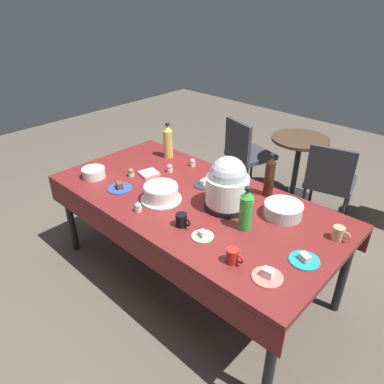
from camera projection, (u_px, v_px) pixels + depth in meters
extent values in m
plane|color=brown|center=(192.00, 275.00, 2.99)|extent=(9.00, 9.00, 0.00)
cube|color=maroon|center=(192.00, 200.00, 2.63)|extent=(2.20, 1.10, 0.04)
cylinder|color=black|center=(70.00, 216.00, 3.13)|extent=(0.06, 0.06, 0.71)
cylinder|color=black|center=(271.00, 361.00, 1.91)|extent=(0.06, 0.06, 0.71)
cylinder|color=black|center=(152.00, 180.00, 3.72)|extent=(0.06, 0.06, 0.71)
cylinder|color=black|center=(344.00, 272.00, 2.51)|extent=(0.06, 0.06, 0.71)
cube|color=maroon|center=(135.00, 246.00, 2.34)|extent=(2.20, 0.01, 0.18)
cube|color=maroon|center=(236.00, 187.00, 3.03)|extent=(2.20, 0.01, 0.18)
cylinder|color=silver|center=(161.00, 199.00, 2.60)|extent=(0.30, 0.30, 0.01)
cylinder|color=white|center=(161.00, 192.00, 2.57)|extent=(0.25, 0.25, 0.10)
cylinder|color=white|center=(161.00, 186.00, 2.54)|extent=(0.24, 0.24, 0.01)
cylinder|color=black|center=(226.00, 204.00, 2.50)|extent=(0.31, 0.31, 0.04)
cylinder|color=white|center=(227.00, 190.00, 2.45)|extent=(0.30, 0.30, 0.20)
sphere|color=#B2BCC1|center=(228.00, 175.00, 2.39)|extent=(0.25, 0.25, 0.25)
cylinder|color=#B2C6BC|center=(283.00, 210.00, 2.40)|extent=(0.26, 0.26, 0.09)
cylinder|color=silver|center=(94.00, 173.00, 2.89)|extent=(0.18, 0.18, 0.08)
cylinder|color=#2D2D33|center=(204.00, 185.00, 2.79)|extent=(0.16, 0.16, 0.01)
cube|color=white|center=(204.00, 182.00, 2.78)|extent=(0.04, 0.06, 0.04)
cylinder|color=#E07266|center=(267.00, 277.00, 1.90)|extent=(0.17, 0.17, 0.01)
cube|color=white|center=(268.00, 273.00, 1.88)|extent=(0.06, 0.05, 0.05)
cylinder|color=#2D4CB2|center=(120.00, 188.00, 2.74)|extent=(0.18, 0.18, 0.01)
cube|color=brown|center=(120.00, 185.00, 2.72)|extent=(0.08, 0.07, 0.05)
cylinder|color=#8CA87F|center=(203.00, 236.00, 2.21)|extent=(0.14, 0.14, 0.01)
cube|color=white|center=(203.00, 234.00, 2.20)|extent=(0.06, 0.05, 0.03)
cylinder|color=teal|center=(304.00, 260.00, 2.01)|extent=(0.17, 0.17, 0.01)
cube|color=beige|center=(305.00, 257.00, 2.00)|extent=(0.07, 0.06, 0.04)
cylinder|color=beige|center=(170.00, 170.00, 2.99)|extent=(0.05, 0.05, 0.03)
sphere|color=pink|center=(170.00, 167.00, 2.98)|extent=(0.05, 0.05, 0.05)
cylinder|color=beige|center=(131.00, 174.00, 2.92)|extent=(0.05, 0.05, 0.03)
sphere|color=brown|center=(131.00, 171.00, 2.91)|extent=(0.05, 0.05, 0.05)
cylinder|color=beige|center=(192.00, 164.00, 3.09)|extent=(0.05, 0.05, 0.03)
sphere|color=pink|center=(192.00, 161.00, 3.07)|extent=(0.05, 0.05, 0.05)
cylinder|color=beige|center=(138.00, 209.00, 2.46)|extent=(0.05, 0.05, 0.03)
sphere|color=#6BC6B2|center=(138.00, 206.00, 2.45)|extent=(0.05, 0.05, 0.05)
cylinder|color=gold|center=(168.00, 144.00, 3.20)|extent=(0.09, 0.09, 0.25)
cone|color=gold|center=(167.00, 128.00, 3.13)|extent=(0.08, 0.08, 0.05)
cylinder|color=black|center=(167.00, 124.00, 3.11)|extent=(0.04, 0.04, 0.02)
cylinder|color=#33190F|center=(269.00, 179.00, 2.60)|extent=(0.07, 0.07, 0.26)
cone|color=#33190F|center=(272.00, 159.00, 2.52)|extent=(0.06, 0.06, 0.05)
cylinder|color=black|center=(272.00, 155.00, 2.50)|extent=(0.03, 0.03, 0.02)
cylinder|color=green|center=(246.00, 213.00, 2.24)|extent=(0.09, 0.09, 0.23)
cone|color=green|center=(247.00, 194.00, 2.17)|extent=(0.08, 0.08, 0.05)
cylinder|color=black|center=(248.00, 189.00, 2.15)|extent=(0.04, 0.04, 0.02)
cylinder|color=#B2231E|center=(232.00, 256.00, 1.99)|extent=(0.07, 0.07, 0.09)
torus|color=#B2231E|center=(239.00, 259.00, 1.96)|extent=(0.06, 0.01, 0.06)
cylinder|color=tan|center=(338.00, 233.00, 2.17)|extent=(0.07, 0.07, 0.09)
torus|color=tan|center=(346.00, 236.00, 2.14)|extent=(0.06, 0.01, 0.06)
cylinder|color=black|center=(181.00, 220.00, 2.30)|extent=(0.08, 0.08, 0.09)
torus|color=black|center=(187.00, 222.00, 2.26)|extent=(0.06, 0.01, 0.06)
cube|color=pink|center=(149.00, 174.00, 2.94)|extent=(0.17, 0.17, 0.02)
cube|color=#333338|center=(251.00, 155.00, 4.10)|extent=(0.55, 0.55, 0.05)
cube|color=#333338|center=(238.00, 140.00, 3.90)|extent=(0.41, 0.16, 0.40)
cylinder|color=black|center=(272.00, 175.00, 4.15)|extent=(0.04, 0.04, 0.40)
cylinder|color=black|center=(252.00, 163.00, 4.44)|extent=(0.04, 0.04, 0.40)
cylinder|color=black|center=(246.00, 183.00, 3.99)|extent=(0.04, 0.04, 0.40)
cylinder|color=black|center=(227.00, 170.00, 4.27)|extent=(0.04, 0.04, 0.40)
cube|color=#333338|center=(330.00, 182.00, 3.54)|extent=(0.53, 0.53, 0.05)
cube|color=#333338|center=(330.00, 169.00, 3.27)|extent=(0.42, 0.14, 0.40)
cylinder|color=black|center=(349.00, 198.00, 3.71)|extent=(0.04, 0.04, 0.40)
cylinder|color=black|center=(312.00, 189.00, 3.87)|extent=(0.04, 0.04, 0.40)
cylinder|color=black|center=(342.00, 215.00, 3.42)|extent=(0.04, 0.04, 0.40)
cylinder|color=black|center=(302.00, 205.00, 3.59)|extent=(0.04, 0.04, 0.40)
cylinder|color=#473323|center=(300.00, 139.00, 3.76)|extent=(0.60, 0.60, 0.03)
cylinder|color=black|center=(296.00, 169.00, 3.93)|extent=(0.06, 0.06, 0.67)
cylinder|color=black|center=(291.00, 196.00, 4.10)|extent=(0.44, 0.44, 0.02)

